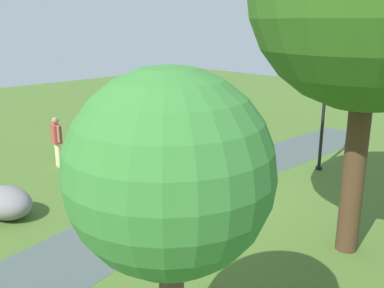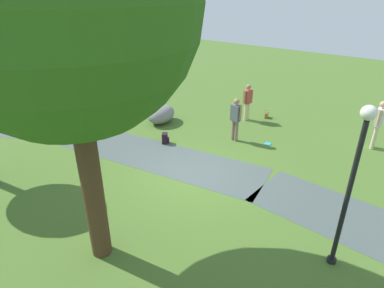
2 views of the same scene
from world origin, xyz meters
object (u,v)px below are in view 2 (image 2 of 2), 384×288
object	(u,v)px
lawn_boulder	(161,114)
spare_backpack_on_lawn	(165,138)
backpack_by_boulder	(151,110)
lamp_post	(353,175)
large_shade_tree	(63,3)
frisbee_on_grass	(268,144)
woman_with_handbag	(248,100)
passerby_on_path	(379,121)
handbag_on_grass	(267,115)
man_near_boulder	(236,117)

from	to	relation	value
lawn_boulder	spare_backpack_on_lawn	world-z (taller)	lawn_boulder
backpack_by_boulder	lamp_post	bearing A→B (deg)	157.75
large_shade_tree	frisbee_on_grass	bearing A→B (deg)	-92.42
woman_with_handbag	frisbee_on_grass	bearing A→B (deg)	139.22
large_shade_tree	passerby_on_path	distance (m)	11.01
large_shade_tree	backpack_by_boulder	distance (m)	10.14
handbag_on_grass	passerby_on_path	bearing A→B (deg)	175.65
backpack_by_boulder	frisbee_on_grass	distance (m)	5.85
passerby_on_path	frisbee_on_grass	distance (m)	3.98
woman_with_handbag	man_near_boulder	bearing A→B (deg)	108.86
woman_with_handbag	backpack_by_boulder	xyz separation A→B (m)	(3.89, 2.20, -0.76)
large_shade_tree	lawn_boulder	size ratio (longest dim) A/B	4.48
lamp_post	backpack_by_boulder	bearing A→B (deg)	-22.25
lawn_boulder	woman_with_handbag	world-z (taller)	woman_with_handbag
lawn_boulder	large_shade_tree	bearing A→B (deg)	124.09
frisbee_on_grass	man_near_boulder	bearing A→B (deg)	23.16
lamp_post	spare_backpack_on_lawn	world-z (taller)	lamp_post
large_shade_tree	lawn_boulder	world-z (taller)	large_shade_tree
backpack_by_boulder	frisbee_on_grass	world-z (taller)	backpack_by_boulder
woman_with_handbag	large_shade_tree	bearing A→B (deg)	100.05
man_near_boulder	lamp_post	bearing A→B (deg)	141.58
woman_with_handbag	passerby_on_path	bearing A→B (deg)	-174.52
large_shade_tree	handbag_on_grass	size ratio (longest dim) A/B	21.89
handbag_on_grass	backpack_by_boulder	distance (m)	5.40
lawn_boulder	handbag_on_grass	size ratio (longest dim) A/B	4.89
woman_with_handbag	handbag_on_grass	size ratio (longest dim) A/B	4.81
large_shade_tree	man_near_boulder	xyz separation A→B (m)	(0.87, -6.94, -4.20)
large_shade_tree	lawn_boulder	bearing A→B (deg)	-55.91
woman_with_handbag	man_near_boulder	distance (m)	2.30
man_near_boulder	backpack_by_boulder	size ratio (longest dim) A/B	4.24
lamp_post	large_shade_tree	bearing A→B (deg)	35.56
handbag_on_grass	frisbee_on_grass	world-z (taller)	handbag_on_grass
man_near_boulder	large_shade_tree	bearing A→B (deg)	97.16
passerby_on_path	handbag_on_grass	xyz separation A→B (m)	(4.52, -0.34, -0.93)
frisbee_on_grass	lamp_post	bearing A→B (deg)	130.47
large_shade_tree	passerby_on_path	bearing A→B (deg)	-109.96
man_near_boulder	handbag_on_grass	size ratio (longest dim) A/B	4.97
large_shade_tree	handbag_on_grass	world-z (taller)	large_shade_tree
woman_with_handbag	backpack_by_boulder	size ratio (longest dim) A/B	4.11
lamp_post	passerby_on_path	distance (m)	6.77
large_shade_tree	passerby_on_path	xyz separation A→B (m)	(-3.49, -9.60, -4.11)
large_shade_tree	frisbee_on_grass	xyz separation A→B (m)	(-0.32, -7.45, -5.17)
spare_backpack_on_lawn	frisbee_on_grass	bearing A→B (deg)	-142.29
large_shade_tree	man_near_boulder	size ratio (longest dim) A/B	4.40
lamp_post	passerby_on_path	xyz separation A→B (m)	(0.66, -6.64, -1.15)
woman_with_handbag	lamp_post	bearing A→B (deg)	133.11
lamp_post	frisbee_on_grass	world-z (taller)	lamp_post
lawn_boulder	man_near_boulder	bearing A→B (deg)	-172.70
lamp_post	spare_backpack_on_lawn	distance (m)	7.52
woman_with_handbag	backpack_by_boulder	world-z (taller)	woman_with_handbag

